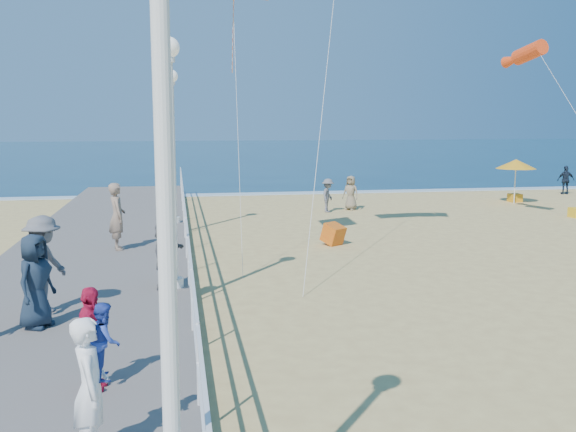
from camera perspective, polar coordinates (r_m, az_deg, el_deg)
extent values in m
plane|color=#D2B86E|center=(15.35, 10.61, -6.78)|extent=(160.00, 160.00, 0.00)
cube|color=#0C2E48|center=(79.12, -6.09, 5.61)|extent=(160.00, 90.00, 0.05)
cube|color=white|center=(34.97, -1.17, 2.01)|extent=(160.00, 1.20, 0.04)
cube|color=slate|center=(14.54, -18.52, -7.14)|extent=(5.00, 44.00, 0.40)
cube|color=white|center=(14.08, -8.86, -2.06)|extent=(0.05, 42.00, 0.06)
cube|color=white|center=(14.18, -8.82, -4.05)|extent=(0.05, 42.00, 0.04)
cylinder|color=white|center=(4.99, -10.67, -5.19)|extent=(0.14, 0.14, 4.70)
cylinder|color=white|center=(14.29, -9.99, -5.84)|extent=(0.36, 0.36, 0.20)
cylinder|color=white|center=(13.89, -10.24, 3.59)|extent=(0.14, 0.14, 4.70)
sphere|color=white|center=(13.92, -10.53, 14.52)|extent=(0.44, 0.44, 0.44)
cylinder|color=white|center=(23.11, -9.99, -0.33)|extent=(0.36, 0.36, 0.20)
cylinder|color=white|center=(22.87, -10.14, 5.49)|extent=(0.14, 0.14, 4.70)
sphere|color=white|center=(22.89, -10.32, 12.13)|extent=(0.44, 0.44, 0.44)
imported|color=white|center=(7.35, -17.16, -14.49)|extent=(0.45, 0.62, 1.58)
imported|color=#314BB9|center=(7.30, -15.99, -10.59)|extent=(0.37, 0.44, 0.84)
imported|color=#5D5D62|center=(12.86, -20.92, -4.08)|extent=(1.11, 1.38, 1.86)
imported|color=#C51841|center=(9.14, -17.12, -10.39)|extent=(0.48, 0.88, 1.43)
imported|color=#192737|center=(12.07, -21.55, -5.40)|extent=(0.82, 0.96, 1.67)
imported|color=#59595E|center=(14.08, -10.86, -3.36)|extent=(0.85, 1.46, 1.50)
imported|color=#89715F|center=(18.53, -14.94, -0.04)|extent=(0.60, 0.77, 1.89)
imported|color=slate|center=(28.08, 3.57, 1.84)|extent=(0.94, 1.10, 1.48)
imported|color=#162031|center=(37.96, 23.46, 2.95)|extent=(0.96, 0.53, 1.55)
imported|color=#82735A|center=(28.91, 5.59, 2.07)|extent=(0.89, 0.87, 1.54)
cube|color=red|center=(20.76, 4.04, -1.79)|extent=(0.86, 0.90, 0.74)
cylinder|color=white|center=(32.83, 19.52, 2.62)|extent=(0.05, 0.05, 1.80)
cone|color=orange|center=(32.75, 19.61, 4.38)|extent=(1.90, 1.90, 0.45)
cube|color=orange|center=(33.57, 19.52, 1.53)|extent=(0.55, 0.55, 0.40)
cylinder|color=#F34214|center=(25.59, 20.68, 13.45)|extent=(0.95, 2.35, 1.01)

